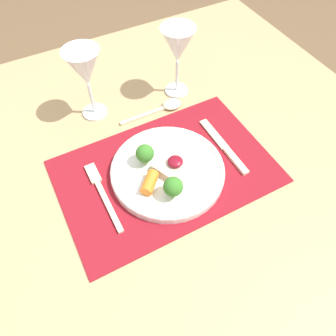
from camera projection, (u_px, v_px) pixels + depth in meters
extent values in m
plane|color=brown|center=(167.00, 277.00, 1.38)|extent=(8.00, 8.00, 0.00)
cube|color=tan|center=(166.00, 175.00, 0.78)|extent=(1.23, 1.20, 0.03)
cylinder|color=tan|center=(218.00, 95.00, 1.52)|extent=(0.06, 0.06, 0.74)
cube|color=maroon|center=(166.00, 171.00, 0.76)|extent=(0.49, 0.32, 0.00)
cylinder|color=white|center=(168.00, 171.00, 0.75)|extent=(0.26, 0.26, 0.02)
torus|color=white|center=(168.00, 169.00, 0.75)|extent=(0.26, 0.26, 0.01)
cube|color=beige|center=(175.00, 166.00, 0.74)|extent=(0.10, 0.10, 0.02)
ellipsoid|color=maroon|center=(175.00, 162.00, 0.73)|extent=(0.03, 0.03, 0.01)
cylinder|color=#84B256|center=(145.00, 160.00, 0.75)|extent=(0.01, 0.01, 0.02)
sphere|color=#387A28|center=(145.00, 153.00, 0.73)|extent=(0.04, 0.04, 0.04)
cylinder|color=#84B256|center=(173.00, 193.00, 0.70)|extent=(0.01, 0.01, 0.02)
sphere|color=#387A28|center=(173.00, 187.00, 0.68)|extent=(0.04, 0.04, 0.04)
cylinder|color=orange|center=(150.00, 183.00, 0.71)|extent=(0.06, 0.06, 0.03)
cube|color=beige|center=(109.00, 206.00, 0.70)|extent=(0.01, 0.14, 0.01)
cube|color=beige|center=(93.00, 174.00, 0.75)|extent=(0.02, 0.05, 0.01)
cube|color=beige|center=(236.00, 161.00, 0.78)|extent=(0.02, 0.09, 0.01)
cube|color=beige|center=(214.00, 134.00, 0.83)|extent=(0.02, 0.11, 0.00)
cube|color=beige|center=(143.00, 116.00, 0.87)|extent=(0.13, 0.01, 0.01)
ellipsoid|color=beige|center=(172.00, 104.00, 0.89)|extent=(0.05, 0.04, 0.02)
cylinder|color=white|center=(177.00, 90.00, 0.93)|extent=(0.07, 0.07, 0.01)
cylinder|color=white|center=(177.00, 76.00, 0.89)|extent=(0.01, 0.01, 0.09)
cone|color=white|center=(178.00, 45.00, 0.82)|extent=(0.09, 0.09, 0.09)
cylinder|color=white|center=(95.00, 112.00, 0.88)|extent=(0.07, 0.07, 0.01)
cylinder|color=white|center=(92.00, 98.00, 0.84)|extent=(0.01, 0.01, 0.09)
cone|color=white|center=(84.00, 68.00, 0.77)|extent=(0.09, 0.09, 0.09)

